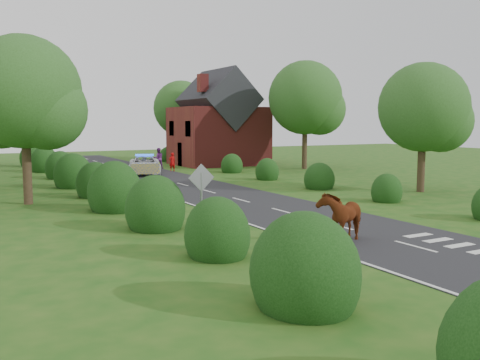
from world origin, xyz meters
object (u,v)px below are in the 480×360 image
cow (341,220)px  pedestrian_purple (158,158)px  pedestrian_red (172,162)px  road_sign (201,187)px  police_van (145,165)px

cow → pedestrian_purple: size_ratio=1.12×
pedestrian_red → road_sign: bearing=66.2°
road_sign → pedestrian_red: 24.71m
road_sign → cow: road_sign is taller
police_van → pedestrian_purple: bearing=75.8°
cow → pedestrian_red: bearing=147.6°
police_van → pedestrian_red: 3.14m
police_van → pedestrian_red: size_ratio=3.65×
road_sign → police_van: road_sign is taller
pedestrian_purple → road_sign: bearing=81.3°
cow → pedestrian_red: 27.78m
cow → pedestrian_red: pedestrian_red is taller
road_sign → cow: (3.47, -4.04, -0.92)m
pedestrian_purple → cow: bearing=89.7°
road_sign → pedestrian_purple: bearing=73.5°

